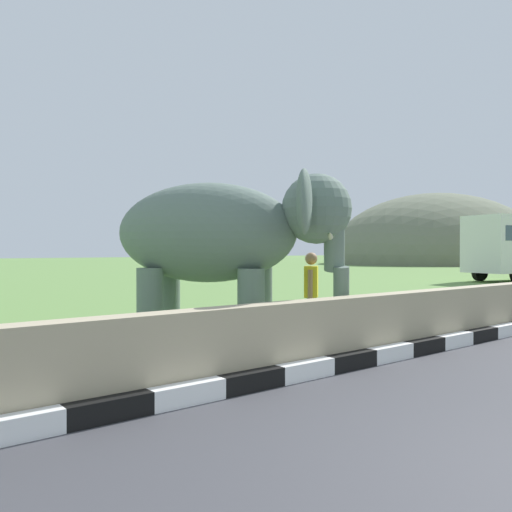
{
  "coord_description": "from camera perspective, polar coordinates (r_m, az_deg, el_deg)",
  "views": [
    {
      "loc": [
        -3.79,
        -1.05,
        1.71
      ],
      "look_at": [
        1.75,
        5.86,
        1.6
      ],
      "focal_mm": 36.74,
      "sensor_mm": 36.0,
      "label": 1
    }
  ],
  "objects": [
    {
      "name": "striped_curb",
      "position": [
        6.22,
        -3.83,
        -14.1
      ],
      "size": [
        16.2,
        0.2,
        0.24
      ],
      "color": "white",
      "rests_on": "ground_plane"
    },
    {
      "name": "elephant",
      "position": [
        8.9,
        -3.13,
        2.22
      ],
      "size": [
        3.78,
        3.88,
        2.96
      ],
      "color": "slate",
      "rests_on": "ground_plane"
    },
    {
      "name": "hill_east",
      "position": [
        69.44,
        19.17,
        -0.75
      ],
      "size": [
        30.71,
        24.56,
        17.46
      ],
      "color": "#676E58",
      "rests_on": "ground_plane"
    },
    {
      "name": "person_handler",
      "position": [
        9.85,
        6.03,
        -3.86
      ],
      "size": [
        0.57,
        0.51,
        1.66
      ],
      "color": "navy",
      "rests_on": "ground_plane"
    },
    {
      "name": "barrier_parapet",
      "position": [
        7.89,
        9.16,
        -8.11
      ],
      "size": [
        28.0,
        0.36,
        1.0
      ],
      "primitive_type": "cube",
      "color": "tan",
      "rests_on": "ground_plane"
    }
  ]
}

